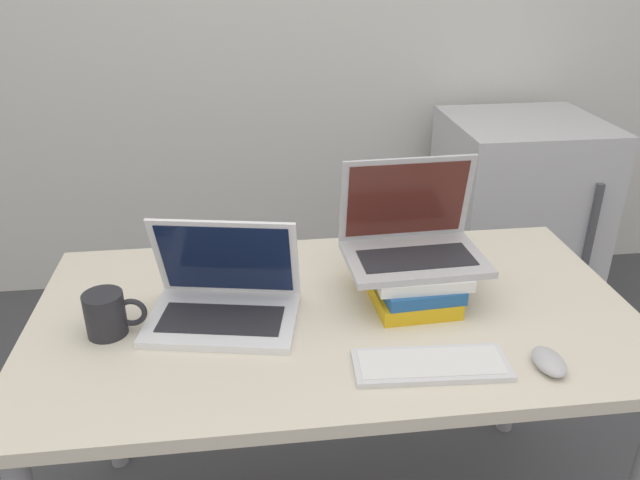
# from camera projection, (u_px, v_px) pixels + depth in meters

# --- Properties ---
(desk) EXTENTS (1.37, 0.75, 0.71)m
(desk) POSITION_uv_depth(u_px,v_px,m) (334.00, 338.00, 1.46)
(desk) COLOR beige
(desk) RESTS_ON ground_plane
(laptop_left) EXTENTS (0.36, 0.29, 0.23)m
(laptop_left) POSITION_uv_depth(u_px,v_px,m) (224.00, 298.00, 1.38)
(laptop_left) COLOR silver
(laptop_left) RESTS_ON desk
(book_stack) EXTENTS (0.22, 0.29, 0.09)m
(book_stack) POSITION_uv_depth(u_px,v_px,m) (410.00, 276.00, 1.47)
(book_stack) COLOR gold
(book_stack) RESTS_ON desk
(laptop_on_books) EXTENTS (0.32, 0.23, 0.23)m
(laptop_on_books) POSITION_uv_depth(u_px,v_px,m) (412.00, 238.00, 1.45)
(laptop_on_books) COLOR #B2B2B7
(laptop_on_books) RESTS_ON book_stack
(wireless_keyboard) EXTENTS (0.31, 0.13, 0.01)m
(wireless_keyboard) POSITION_uv_depth(u_px,v_px,m) (431.00, 365.00, 1.23)
(wireless_keyboard) COLOR silver
(wireless_keyboard) RESTS_ON desk
(mouse) EXTENTS (0.06, 0.10, 0.03)m
(mouse) POSITION_uv_depth(u_px,v_px,m) (549.00, 361.00, 1.23)
(mouse) COLOR #B2B2B7
(mouse) RESTS_ON desk
(mug) EXTENTS (0.13, 0.09, 0.10)m
(mug) POSITION_uv_depth(u_px,v_px,m) (107.00, 314.00, 1.32)
(mug) COLOR #232328
(mug) RESTS_ON desk
(mini_fridge) EXTENTS (0.60, 0.57, 0.83)m
(mini_fridge) POSITION_uv_depth(u_px,v_px,m) (514.00, 217.00, 2.62)
(mini_fridge) COLOR silver
(mini_fridge) RESTS_ON ground_plane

